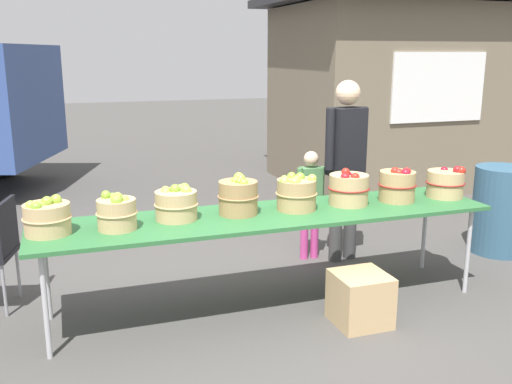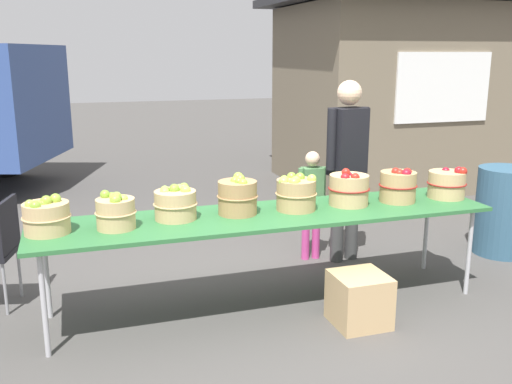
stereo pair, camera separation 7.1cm
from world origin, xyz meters
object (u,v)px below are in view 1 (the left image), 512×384
vendor_adult (346,157)px  trash_barrel (501,210)px  apple_basket_red_0 (349,189)px  apple_basket_red_1 (397,185)px  child_customer (310,196)px  apple_basket_green_1 (117,212)px  produce_crate (360,299)px  market_table (269,218)px  apple_basket_green_4 (296,193)px  apple_basket_red_2 (446,183)px  apple_basket_green_0 (47,217)px  apple_basket_green_2 (176,204)px  apple_basket_green_3 (238,196)px

vendor_adult → trash_barrel: bearing=158.0°
vendor_adult → trash_barrel: 1.70m
apple_basket_red_0 → apple_basket_red_1: bearing=-4.2°
apple_basket_red_0 → child_customer: bearing=87.1°
apple_basket_green_1 → produce_crate: (1.66, -0.48, -0.68)m
market_table → apple_basket_green_4: 0.29m
apple_basket_green_4 → apple_basket_red_2: (1.36, -0.03, -0.01)m
apple_basket_green_1 → apple_basket_red_0: 1.83m
apple_basket_red_0 → apple_basket_green_1: bearing=-177.6°
apple_basket_red_0 → apple_basket_red_1: (0.43, -0.03, 0.00)m
apple_basket_green_4 → produce_crate: 0.93m
apple_basket_red_0 → trash_barrel: size_ratio=0.39×
apple_basket_green_4 → produce_crate: bearing=-62.3°
child_customer → produce_crate: bearing=82.6°
apple_basket_green_0 → trash_barrel: (4.19, 0.43, -0.44)m
child_customer → produce_crate: size_ratio=2.75×
market_table → apple_basket_green_1: (-1.13, -0.03, 0.15)m
apple_basket_red_1 → produce_crate: 1.06m
apple_basket_green_2 → apple_basket_red_1: 1.82m
apple_basket_green_0 → apple_basket_red_0: apple_basket_red_0 is taller
apple_basket_green_2 → apple_basket_red_0: bearing=-1.2°
apple_basket_green_0 → produce_crate: bearing=-13.8°
market_table → apple_basket_green_0: apple_basket_green_0 is taller
apple_basket_green_1 → apple_basket_red_1: 2.26m
apple_basket_red_0 → vendor_adult: 0.78m
apple_basket_green_0 → apple_basket_red_2: apple_basket_red_2 is taller
apple_basket_green_4 → vendor_adult: bearing=41.8°
apple_basket_red_1 → apple_basket_red_2: bearing=-1.4°
apple_basket_green_2 → vendor_adult: vendor_adult is taller
apple_basket_green_1 → vendor_adult: (2.16, 0.78, 0.13)m
apple_basket_green_4 → trash_barrel: (2.37, 0.40, -0.45)m
child_customer → produce_crate: 1.46m
market_table → child_customer: child_customer is taller
apple_basket_green_4 → apple_basket_red_1: 0.89m
apple_basket_green_1 → vendor_adult: bearing=19.8°
apple_basket_green_2 → apple_basket_red_0: apple_basket_red_0 is taller
apple_basket_green_3 → trash_barrel: bearing=7.5°
apple_basket_green_3 → apple_basket_red_1: 1.35m
apple_basket_green_0 → apple_basket_green_3: 1.36m
apple_basket_red_1 → produce_crate: (-0.60, -0.53, -0.69)m
apple_basket_green_4 → child_customer: bearing=59.0°
apple_basket_green_4 → apple_basket_red_0: bearing=1.1°
apple_basket_green_1 → apple_basket_red_2: apple_basket_red_2 is taller
apple_basket_green_4 → trash_barrel: size_ratio=0.38×
apple_basket_green_0 → produce_crate: (2.11, -0.52, -0.68)m
apple_basket_green_1 → trash_barrel: 3.79m
market_table → produce_crate: bearing=-43.9°
apple_basket_green_3 → produce_crate: size_ratio=0.83×
apple_basket_green_3 → apple_basket_red_2: 1.82m
apple_basket_green_3 → apple_basket_green_4: bearing=-3.3°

